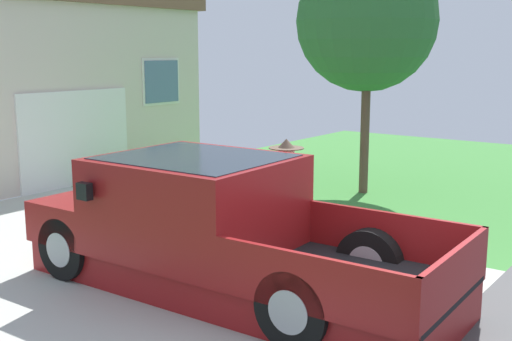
{
  "coord_description": "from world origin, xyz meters",
  "views": [
    {
      "loc": [
        -5.83,
        -2.16,
        2.86
      ],
      "look_at": [
        0.82,
        2.76,
        1.31
      ],
      "focal_mm": 45.26,
      "sensor_mm": 36.0,
      "label": 1
    }
  ],
  "objects_px": {
    "pickup_truck": "(207,228)",
    "front_yard_tree": "(368,21)",
    "person_with_hat": "(286,192)",
    "handbag": "(308,249)"
  },
  "relations": [
    {
      "from": "handbag",
      "to": "front_yard_tree",
      "type": "xyz_separation_m",
      "value": [
        4.5,
        1.47,
        3.27
      ]
    },
    {
      "from": "person_with_hat",
      "to": "handbag",
      "type": "xyz_separation_m",
      "value": [
        0.22,
        -0.23,
        -0.82
      ]
    },
    {
      "from": "pickup_truck",
      "to": "handbag",
      "type": "height_order",
      "value": "pickup_truck"
    },
    {
      "from": "pickup_truck",
      "to": "person_with_hat",
      "type": "height_order",
      "value": "person_with_hat"
    },
    {
      "from": "handbag",
      "to": "front_yard_tree",
      "type": "bearing_deg",
      "value": 18.15
    },
    {
      "from": "pickup_truck",
      "to": "front_yard_tree",
      "type": "bearing_deg",
      "value": 7.68
    },
    {
      "from": "pickup_truck",
      "to": "person_with_hat",
      "type": "distance_m",
      "value": 1.38
    },
    {
      "from": "person_with_hat",
      "to": "front_yard_tree",
      "type": "xyz_separation_m",
      "value": [
        4.71,
        1.24,
        2.46
      ]
    },
    {
      "from": "pickup_truck",
      "to": "front_yard_tree",
      "type": "xyz_separation_m",
      "value": [
        6.04,
        0.97,
        2.7
      ]
    },
    {
      "from": "person_with_hat",
      "to": "handbag",
      "type": "height_order",
      "value": "person_with_hat"
    }
  ]
}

